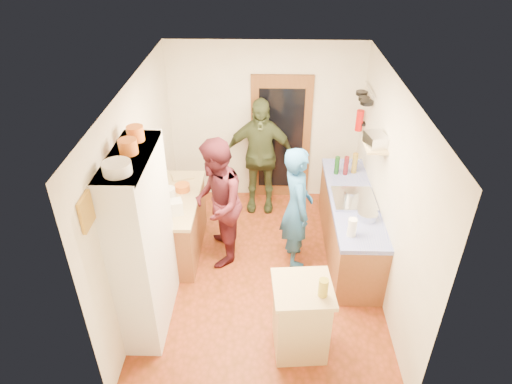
{
  "coord_description": "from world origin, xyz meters",
  "views": [
    {
      "loc": [
        0.03,
        -4.66,
        4.25
      ],
      "look_at": [
        -0.1,
        0.15,
        1.19
      ],
      "focal_mm": 32.0,
      "sensor_mm": 36.0,
      "label": 1
    }
  ],
  "objects_px": {
    "right_counter_base": "(349,226)",
    "person_left": "(219,202)",
    "island_base": "(301,319)",
    "hutch_body": "(143,244)",
    "person_back": "(260,156)",
    "person_hob": "(300,209)"
  },
  "relations": [
    {
      "from": "person_back",
      "to": "island_base",
      "type": "bearing_deg",
      "value": -77.95
    },
    {
      "from": "right_counter_base",
      "to": "person_left",
      "type": "height_order",
      "value": "person_left"
    },
    {
      "from": "island_base",
      "to": "person_back",
      "type": "distance_m",
      "value": 2.89
    },
    {
      "from": "person_hob",
      "to": "person_left",
      "type": "xyz_separation_m",
      "value": [
        -1.06,
        0.07,
        0.04
      ]
    },
    {
      "from": "right_counter_base",
      "to": "island_base",
      "type": "height_order",
      "value": "island_base"
    },
    {
      "from": "person_left",
      "to": "person_back",
      "type": "distance_m",
      "value": 1.35
    },
    {
      "from": "person_hob",
      "to": "person_left",
      "type": "distance_m",
      "value": 1.06
    },
    {
      "from": "person_hob",
      "to": "hutch_body",
      "type": "bearing_deg",
      "value": 112.12
    },
    {
      "from": "person_left",
      "to": "person_back",
      "type": "bearing_deg",
      "value": 153.47
    },
    {
      "from": "right_counter_base",
      "to": "island_base",
      "type": "distance_m",
      "value": 1.88
    },
    {
      "from": "hutch_body",
      "to": "person_hob",
      "type": "distance_m",
      "value": 2.08
    },
    {
      "from": "right_counter_base",
      "to": "person_left",
      "type": "relative_size",
      "value": 1.21
    },
    {
      "from": "hutch_body",
      "to": "island_base",
      "type": "xyz_separation_m",
      "value": [
        1.73,
        -0.42,
        -0.67
      ]
    },
    {
      "from": "person_hob",
      "to": "person_left",
      "type": "bearing_deg",
      "value": 77.08
    },
    {
      "from": "island_base",
      "to": "person_hob",
      "type": "distance_m",
      "value": 1.55
    },
    {
      "from": "island_base",
      "to": "hutch_body",
      "type": "bearing_deg",
      "value": 166.41
    },
    {
      "from": "island_base",
      "to": "person_hob",
      "type": "bearing_deg",
      "value": 88.24
    },
    {
      "from": "right_counter_base",
      "to": "person_hob",
      "type": "xyz_separation_m",
      "value": [
        -0.73,
        -0.23,
        0.45
      ]
    },
    {
      "from": "person_hob",
      "to": "island_base",
      "type": "bearing_deg",
      "value": 169.32
    },
    {
      "from": "person_left",
      "to": "right_counter_base",
      "type": "bearing_deg",
      "value": 91.28
    },
    {
      "from": "person_left",
      "to": "island_base",
      "type": "bearing_deg",
      "value": 29.3
    },
    {
      "from": "island_base",
      "to": "person_hob",
      "type": "height_order",
      "value": "person_hob"
    }
  ]
}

